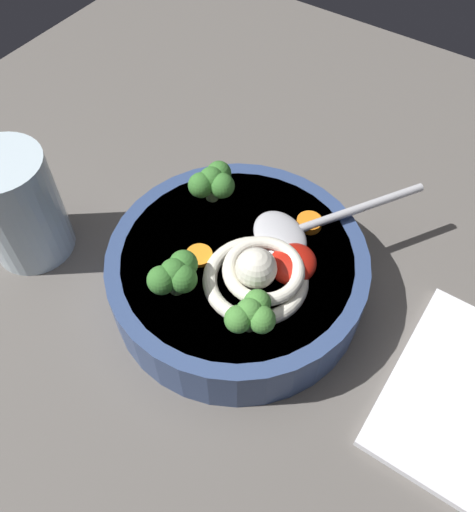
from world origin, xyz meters
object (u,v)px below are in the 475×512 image
folded_napkin (474,401)px  soup_spoon (294,231)px  soup_bowl (238,273)px  noodle_pile (258,274)px  drinking_glass (18,207)px

folded_napkin → soup_spoon: bearing=81.1°
soup_spoon → folded_napkin: (-3.06, -19.62, -5.78)cm
soup_bowl → noodle_pile: 5.05cm
soup_bowl → noodle_pile: noodle_pile is taller
folded_napkin → soup_bowl: bearing=94.0°
soup_bowl → folded_napkin: (1.56, -22.58, -2.38)cm
soup_bowl → drinking_glass: 21.48cm
noodle_pile → soup_spoon: 6.04cm
soup_spoon → soup_bowl: bearing=180.0°
soup_bowl → drinking_glass: size_ratio=2.05×
soup_bowl → folded_napkin: bearing=-86.0°
noodle_pile → drinking_glass: (-5.54, 23.09, -0.89)cm
soup_bowl → soup_spoon: size_ratio=1.44×
soup_bowl → folded_napkin: size_ratio=1.35×
soup_bowl → noodle_pile: bearing=-115.2°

